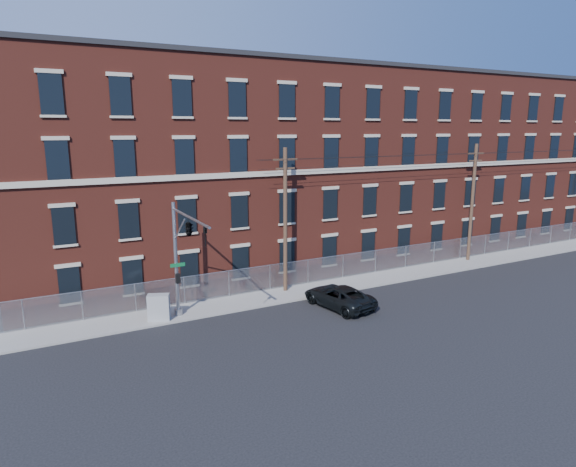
% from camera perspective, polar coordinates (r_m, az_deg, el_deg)
% --- Properties ---
extents(ground, '(140.00, 140.00, 0.00)m').
position_cam_1_polar(ground, '(29.83, 1.28, -10.37)').
color(ground, black).
rests_on(ground, ground).
extents(sidewalk, '(65.00, 3.00, 0.12)m').
position_cam_1_polar(sidewalk, '(40.26, 12.88, -4.61)').
color(sidewalk, gray).
rests_on(sidewalk, ground).
extents(mill_building, '(55.30, 14.32, 16.30)m').
position_cam_1_polar(mill_building, '(45.87, 6.04, 7.92)').
color(mill_building, maroon).
rests_on(mill_building, ground).
extents(chain_link_fence, '(59.06, 0.06, 1.85)m').
position_cam_1_polar(chain_link_fence, '(40.95, 11.76, -2.83)').
color(chain_link_fence, '#A5A8AD').
rests_on(chain_link_fence, ground).
extents(traffic_signal_mast, '(0.90, 6.75, 7.00)m').
position_cam_1_polar(traffic_signal_mast, '(27.95, -11.70, -0.56)').
color(traffic_signal_mast, '#9EA0A5').
rests_on(traffic_signal_mast, ground).
extents(utility_pole_near, '(1.80, 0.28, 10.00)m').
position_cam_1_polar(utility_pole_near, '(34.01, -0.31, 1.81)').
color(utility_pole_near, '#483124').
rests_on(utility_pole_near, ground).
extents(utility_pole_mid, '(1.80, 0.28, 10.00)m').
position_cam_1_polar(utility_pole_mid, '(45.12, 20.46, 3.57)').
color(utility_pole_mid, '#483124').
rests_on(utility_pole_mid, ground).
extents(overhead_wires, '(40.00, 0.62, 0.62)m').
position_cam_1_polar(overhead_wires, '(44.78, 20.82, 8.36)').
color(overhead_wires, black).
rests_on(overhead_wires, ground).
extents(pickup_truck, '(3.20, 5.47, 1.43)m').
position_cam_1_polar(pickup_truck, '(32.44, 5.86, -7.21)').
color(pickup_truck, black).
rests_on(pickup_truck, ground).
extents(utility_cabinet, '(1.41, 1.06, 1.58)m').
position_cam_1_polar(utility_cabinet, '(30.79, -14.66, -8.23)').
color(utility_cabinet, gray).
rests_on(utility_cabinet, sidewalk).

